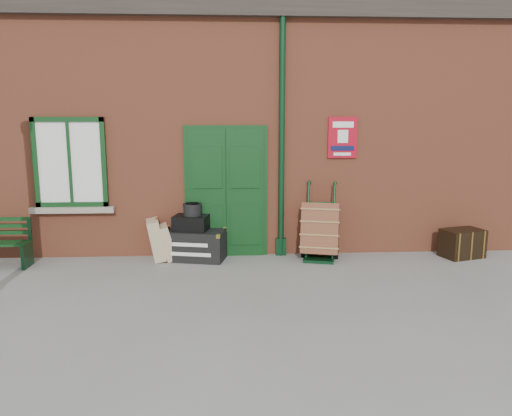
{
  "coord_description": "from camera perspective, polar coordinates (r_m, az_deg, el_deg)",
  "views": [
    {
      "loc": [
        -0.28,
        -7.03,
        2.4
      ],
      "look_at": [
        0.17,
        0.6,
        1.0
      ],
      "focal_mm": 35.0,
      "sensor_mm": 36.0,
      "label": 1
    }
  ],
  "objects": [
    {
      "name": "strongbox",
      "position": [
        8.49,
        -7.44,
        -1.7
      ],
      "size": [
        0.63,
        0.52,
        0.25
      ],
      "primitive_type": "cube",
      "rotation": [
        0.0,
        0.0,
        -0.22
      ],
      "color": "black",
      "rests_on": "houdini_trunk"
    },
    {
      "name": "houdini_trunk",
      "position": [
        8.57,
        -7.04,
        -4.19
      ],
      "size": [
        1.12,
        0.77,
        0.51
      ],
      "primitive_type": "cube",
      "rotation": [
        0.0,
        0.0,
        -0.22
      ],
      "color": "black",
      "rests_on": "ground"
    },
    {
      "name": "hatbox",
      "position": [
        8.44,
        -7.27,
        -0.17
      ],
      "size": [
        0.36,
        0.36,
        0.2
      ],
      "primitive_type": "cylinder",
      "rotation": [
        0.0,
        0.0,
        -0.22
      ],
      "color": "black",
      "rests_on": "strongbox"
    },
    {
      "name": "dark_trunk",
      "position": [
        9.36,
        22.49,
        -3.74
      ],
      "size": [
        0.77,
        0.61,
        0.49
      ],
      "primitive_type": "cube",
      "rotation": [
        0.0,
        0.0,
        0.28
      ],
      "color": "black",
      "rests_on": "ground"
    },
    {
      "name": "suitcase_back",
      "position": [
        8.62,
        -11.33,
        -3.56
      ],
      "size": [
        0.39,
        0.53,
        0.71
      ],
      "primitive_type": "cube",
      "rotation": [
        0.0,
        -0.18,
        0.17
      ],
      "color": "tan",
      "rests_on": "ground"
    },
    {
      "name": "suitcase_front",
      "position": [
        8.6,
        -10.13,
        -3.87
      ],
      "size": [
        0.4,
        0.49,
        0.61
      ],
      "primitive_type": "cube",
      "rotation": [
        0.0,
        -0.28,
        0.17
      ],
      "color": "tan",
      "rests_on": "ground"
    },
    {
      "name": "ground",
      "position": [
        7.43,
        -1.02,
        -8.46
      ],
      "size": [
        80.0,
        80.0,
        0.0
      ],
      "primitive_type": "plane",
      "color": "gray",
      "rests_on": "ground"
    },
    {
      "name": "station_building",
      "position": [
        10.53,
        -1.85,
        9.09
      ],
      "size": [
        10.3,
        4.3,
        4.36
      ],
      "color": "#A45034",
      "rests_on": "ground"
    },
    {
      "name": "porter_trolley",
      "position": [
        8.56,
        7.35,
        -2.53
      ],
      "size": [
        0.77,
        0.8,
        1.29
      ],
      "rotation": [
        0.0,
        0.0,
        -0.25
      ],
      "color": "black",
      "rests_on": "ground"
    }
  ]
}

